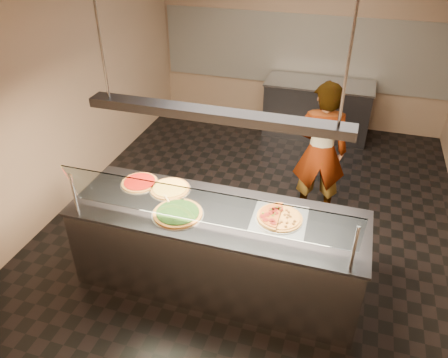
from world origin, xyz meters
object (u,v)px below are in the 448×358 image
(pizza_tomato, at_px, (140,182))
(serving_counter, at_px, (217,249))
(heat_lamp_housing, at_px, (216,115))
(pizza_spinach, at_px, (178,213))
(pizza_spatula, at_px, (172,200))
(pizza_cheese, at_px, (170,188))
(worker, at_px, (320,151))
(sneeze_guard, at_px, (204,208))
(prep_table, at_px, (317,109))
(perforated_tray, at_px, (279,219))
(half_pizza_sausage, at_px, (290,219))
(half_pizza_pepperoni, at_px, (269,214))

(pizza_tomato, bearing_deg, serving_counter, -14.43)
(pizza_tomato, relative_size, heat_lamp_housing, 0.18)
(pizza_spinach, height_order, pizza_spatula, pizza_spatula)
(pizza_cheese, bearing_deg, worker, 44.20)
(sneeze_guard, relative_size, pizza_cheese, 6.15)
(prep_table, bearing_deg, pizza_spinach, -102.36)
(sneeze_guard, height_order, pizza_cheese, sneeze_guard)
(pizza_spatula, bearing_deg, sneeze_guard, -37.81)
(sneeze_guard, distance_m, perforated_tray, 0.78)
(half_pizza_sausage, height_order, pizza_tomato, half_pizza_sausage)
(sneeze_guard, bearing_deg, heat_lamp_housing, 90.00)
(worker, bearing_deg, pizza_spatula, 41.83)
(serving_counter, relative_size, sneeze_guard, 1.09)
(perforated_tray, bearing_deg, pizza_cheese, 172.38)
(serving_counter, relative_size, prep_table, 1.63)
(serving_counter, distance_m, pizza_spatula, 0.68)
(half_pizza_sausage, bearing_deg, perforated_tray, 178.80)
(pizza_spinach, xyz_separation_m, heat_lamp_housing, (0.35, 0.14, 1.00))
(worker, bearing_deg, serving_counter, 54.24)
(perforated_tray, relative_size, heat_lamp_housing, 0.23)
(half_pizza_pepperoni, xyz_separation_m, pizza_spatula, (-0.97, -0.05, -0.01))
(perforated_tray, xyz_separation_m, pizza_cheese, (-1.18, 0.16, 0.01))
(sneeze_guard, xyz_separation_m, perforated_tray, (0.60, 0.41, -0.29))
(pizza_cheese, relative_size, worker, 0.24)
(sneeze_guard, relative_size, heat_lamp_housing, 1.15)
(half_pizza_sausage, height_order, pizza_spatula, half_pizza_sausage)
(serving_counter, bearing_deg, perforated_tray, 6.90)
(serving_counter, xyz_separation_m, prep_table, (0.53, 3.87, 0.00))
(pizza_cheese, xyz_separation_m, heat_lamp_housing, (0.58, -0.23, 1.01))
(perforated_tray, bearing_deg, prep_table, 90.96)
(serving_counter, xyz_separation_m, pizza_spatula, (-0.47, 0.02, 0.49))
(sneeze_guard, distance_m, worker, 2.11)
(perforated_tray, distance_m, pizza_cheese, 1.19)
(half_pizza_pepperoni, bearing_deg, pizza_spinach, -165.87)
(half_pizza_sausage, xyz_separation_m, pizza_cheese, (-1.28, 0.16, -0.01))
(perforated_tray, distance_m, pizza_spatula, 1.07)
(pizza_tomato, relative_size, pizza_spatula, 1.44)
(half_pizza_sausage, bearing_deg, pizza_spatula, -177.79)
(perforated_tray, height_order, pizza_spatula, pizza_spatula)
(serving_counter, relative_size, perforated_tray, 5.47)
(half_pizza_sausage, bearing_deg, pizza_spinach, -168.64)
(pizza_spatula, height_order, heat_lamp_housing, heat_lamp_housing)
(pizza_spinach, relative_size, prep_table, 0.29)
(prep_table, bearing_deg, heat_lamp_housing, -97.83)
(sneeze_guard, relative_size, pizza_spinach, 5.25)
(half_pizza_sausage, bearing_deg, pizza_tomato, 174.02)
(half_pizza_sausage, xyz_separation_m, pizza_spinach, (-1.04, -0.21, -0.01))
(perforated_tray, xyz_separation_m, half_pizza_sausage, (0.10, -0.00, 0.02))
(serving_counter, distance_m, prep_table, 3.90)
(prep_table, bearing_deg, pizza_spatula, -104.66)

